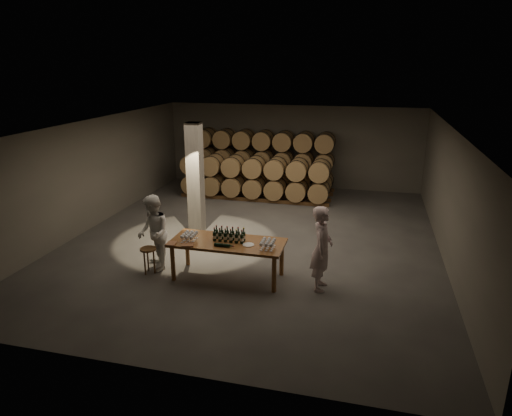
% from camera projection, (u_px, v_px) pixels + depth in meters
% --- Properties ---
extents(room, '(12.00, 12.00, 12.00)m').
position_uv_depth(room, '(195.00, 179.00, 13.07)').
color(room, '#494745').
rests_on(room, ground).
extents(tasting_table, '(2.60, 1.10, 0.90)m').
position_uv_depth(tasting_table, '(228.00, 246.00, 10.40)').
color(tasting_table, brown).
rests_on(tasting_table, ground).
extents(barrel_stack_back, '(5.48, 0.95, 2.31)m').
position_uv_depth(barrel_stack_back, '(264.00, 159.00, 17.61)').
color(barrel_stack_back, brown).
rests_on(barrel_stack_back, ground).
extents(barrel_stack_front, '(5.48, 0.95, 1.57)m').
position_uv_depth(barrel_stack_front, '(255.00, 177.00, 16.43)').
color(barrel_stack_front, brown).
rests_on(barrel_stack_front, ground).
extents(bottle_cluster, '(0.73, 0.23, 0.33)m').
position_uv_depth(bottle_cluster, '(229.00, 236.00, 10.36)').
color(bottle_cluster, black).
rests_on(bottle_cluster, tasting_table).
extents(lying_bottles, '(0.45, 0.08, 0.08)m').
position_uv_depth(lying_bottles, '(223.00, 245.00, 10.06)').
color(lying_bottles, black).
rests_on(lying_bottles, tasting_table).
extents(glass_cluster_left, '(0.31, 0.42, 0.18)m').
position_uv_depth(glass_cluster_left, '(189.00, 235.00, 10.40)').
color(glass_cluster_left, silver).
rests_on(glass_cluster_left, tasting_table).
extents(glass_cluster_right, '(0.31, 0.42, 0.18)m').
position_uv_depth(glass_cluster_right, '(268.00, 242.00, 9.98)').
color(glass_cluster_right, silver).
rests_on(glass_cluster_right, tasting_table).
extents(plate, '(0.26, 0.26, 0.01)m').
position_uv_depth(plate, '(248.00, 245.00, 10.16)').
color(plate, white).
rests_on(plate, tasting_table).
extents(notebook_near, '(0.30, 0.27, 0.03)m').
position_uv_depth(notebook_near, '(188.00, 245.00, 10.13)').
color(notebook_near, brown).
rests_on(notebook_near, tasting_table).
extents(notebook_corner, '(0.24, 0.29, 0.02)m').
position_uv_depth(notebook_corner, '(171.00, 243.00, 10.23)').
color(notebook_corner, brown).
rests_on(notebook_corner, tasting_table).
extents(pen, '(0.13, 0.02, 0.01)m').
position_uv_depth(pen, '(190.00, 245.00, 10.15)').
color(pen, black).
rests_on(pen, tasting_table).
extents(stool, '(0.38, 0.38, 0.63)m').
position_uv_depth(stool, '(148.00, 253.00, 10.71)').
color(stool, brown).
rests_on(stool, ground).
extents(person_man, '(0.47, 0.71, 1.91)m').
position_uv_depth(person_man, '(322.00, 248.00, 9.85)').
color(person_man, silver).
rests_on(person_man, ground).
extents(person_woman, '(1.08, 1.13, 1.84)m').
position_uv_depth(person_woman, '(153.00, 233.00, 10.80)').
color(person_woman, white).
rests_on(person_woman, ground).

